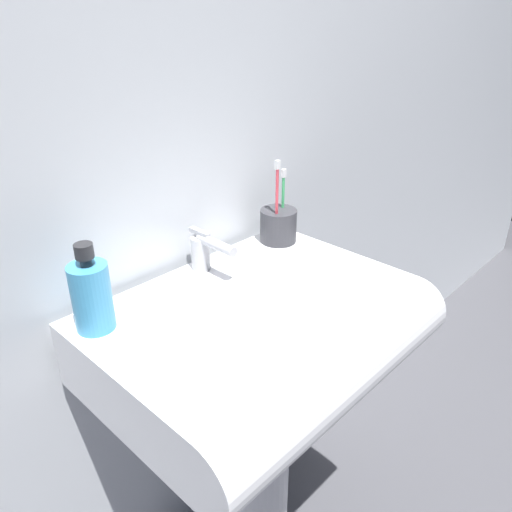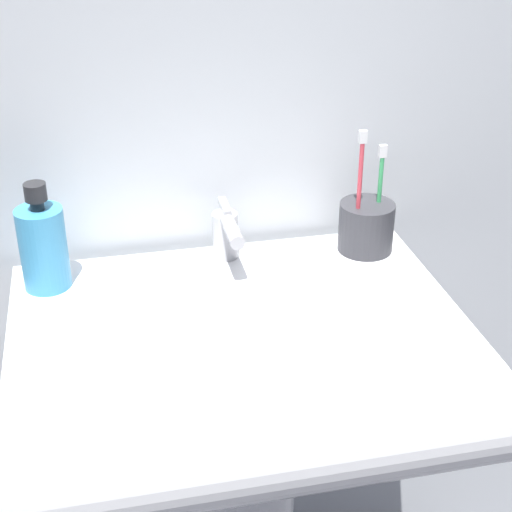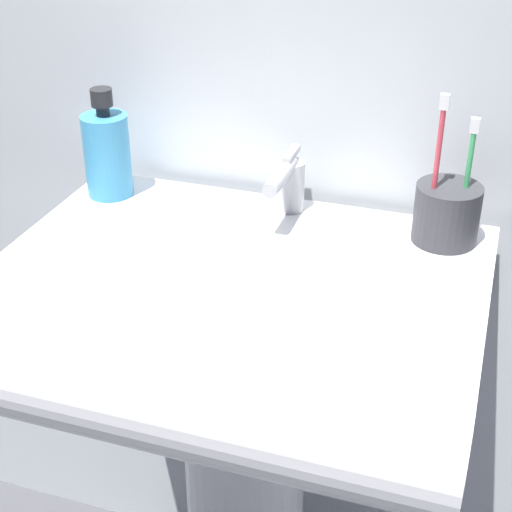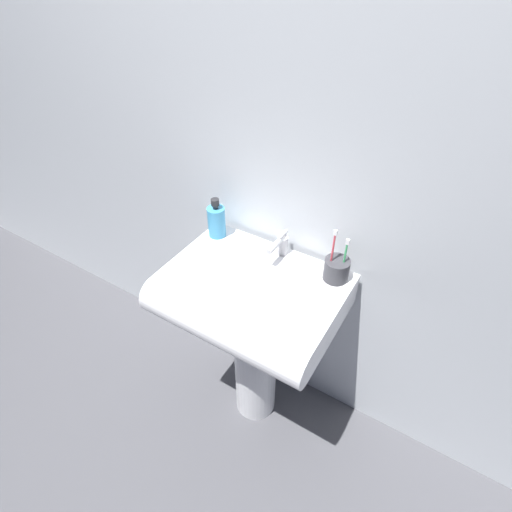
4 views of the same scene
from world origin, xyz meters
TOP-DOWN VIEW (x-y plane):
  - wall_back at (0.00, 0.25)m, footprint 5.00×0.05m
  - sink_pedestal at (0.00, 0.00)m, footprint 0.18×0.18m
  - sink_basin at (0.00, -0.05)m, footprint 0.63×0.48m
  - faucet at (0.02, 0.15)m, footprint 0.04×0.13m
  - toothbrush_cup at (0.24, 0.14)m, footprint 0.09×0.09m
  - soap_bottle at (-0.26, 0.13)m, footprint 0.07×0.07m

SIDE VIEW (x-z plane):
  - sink_pedestal at x=0.00m, z-range 0.00..0.70m
  - sink_basin at x=0.00m, z-range 0.70..0.84m
  - toothbrush_cup at x=0.24m, z-range 0.78..0.99m
  - faucet at x=0.02m, z-range 0.84..0.94m
  - soap_bottle at x=-0.26m, z-range 0.82..0.99m
  - wall_back at x=0.00m, z-range 0.00..2.40m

